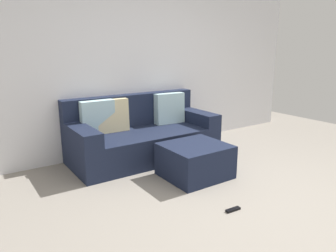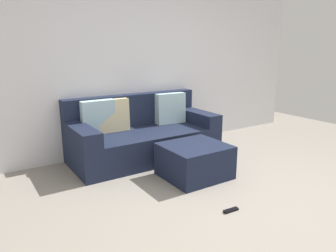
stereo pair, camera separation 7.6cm
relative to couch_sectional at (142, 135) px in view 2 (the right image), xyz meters
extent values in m
plane|color=gray|center=(0.21, -1.94, -0.32)|extent=(8.13, 8.13, 0.00)
cube|color=silver|center=(0.21, 0.44, 1.01)|extent=(6.25, 0.10, 2.67)
cube|color=#192138|center=(0.01, -0.07, -0.12)|extent=(2.05, 0.92, 0.40)
cube|color=#192138|center=(0.01, 0.30, 0.31)|extent=(2.05, 0.18, 0.47)
cube|color=#192138|center=(-0.90, -0.07, 0.17)|extent=(0.24, 0.92, 0.18)
cube|color=#192138|center=(0.91, -0.07, 0.17)|extent=(0.24, 0.92, 0.18)
cube|color=silver|center=(-0.59, 0.14, 0.31)|extent=(0.45, 0.13, 0.46)
cube|color=beige|center=(-0.38, 0.14, 0.30)|extent=(0.45, 0.16, 0.45)
cube|color=silver|center=(0.56, 0.12, 0.31)|extent=(0.47, 0.20, 0.46)
cube|color=#192138|center=(0.19, -0.97, -0.12)|extent=(0.74, 0.68, 0.40)
cube|color=black|center=(-0.04, -1.84, -0.31)|extent=(0.16, 0.06, 0.02)
camera|label=1|loc=(-2.11, -3.78, 1.22)|focal=33.78mm
camera|label=2|loc=(-2.05, -3.82, 1.22)|focal=33.78mm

